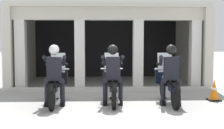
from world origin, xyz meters
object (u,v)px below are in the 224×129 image
police_officer_left (54,70)px  police_officer_center (113,69)px  motorcycle_right (168,85)px  police_officer_right (171,70)px  motorcycle_left (56,85)px  traffic_cone_flank (214,90)px  motorcycle_center (112,85)px

police_officer_left → police_officer_center: same height
motorcycle_right → police_officer_right: bearing=-89.6°
motorcycle_left → motorcycle_right: bearing=0.5°
police_officer_center → police_officer_right: size_ratio=1.00×
traffic_cone_flank → police_officer_right: bearing=-157.0°
police_officer_center → motorcycle_right: bearing=8.4°
motorcycle_right → police_officer_right: (-0.00, -0.28, 0.44)m
police_officer_left → motorcycle_center: (1.50, 0.35, -0.44)m
motorcycle_center → police_officer_center: size_ratio=1.29×
police_officer_center → motorcycle_right: size_ratio=0.78×
motorcycle_left → police_officer_right: bearing=-4.9°
police_officer_left → motorcycle_center: bearing=14.3°
motorcycle_center → police_officer_right: bearing=-12.9°
motorcycle_left → traffic_cone_flank: (4.38, 0.26, -0.21)m
motorcycle_left → traffic_cone_flank: size_ratio=3.46×
motorcycle_right → police_officer_right: 0.52m
police_officer_left → traffic_cone_flank: 4.46m
traffic_cone_flank → motorcycle_right: bearing=-167.6°
motorcycle_center → police_officer_center: 0.52m
police_officer_left → traffic_cone_flank: size_ratio=2.69×
traffic_cone_flank → motorcycle_center: bearing=-176.1°
motorcycle_center → motorcycle_right: same height
motorcycle_right → traffic_cone_flank: (1.38, 0.30, -0.21)m
motorcycle_center → traffic_cone_flank: motorcycle_center is taller
police_officer_left → police_officer_right: same height
police_officer_left → motorcycle_right: (3.00, 0.24, -0.44)m
police_officer_left → traffic_cone_flank: police_officer_left is taller
police_officer_center → traffic_cone_flank: bearing=11.1°
police_officer_right → traffic_cone_flank: police_officer_right is taller
police_officer_left → motorcycle_center: police_officer_left is taller
police_officer_right → traffic_cone_flank: (1.38, 0.59, -0.65)m
motorcycle_center → traffic_cone_flank: size_ratio=3.46×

